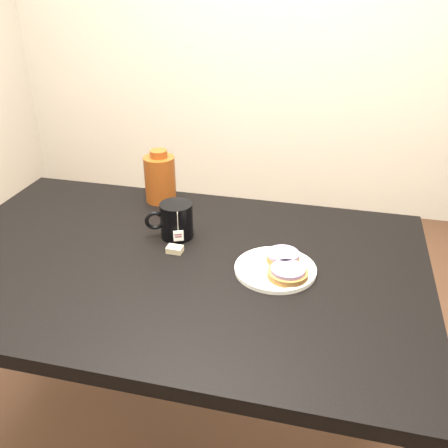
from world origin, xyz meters
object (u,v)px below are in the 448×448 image
object	(u,v)px
bagel_back	(283,257)
bagel_front	(288,273)
teabag_pouch	(175,249)
plate	(275,268)
mug	(176,220)
table	(176,285)
bagel_package	(160,178)

from	to	relation	value
bagel_back	bagel_front	bearing A→B (deg)	-73.03
bagel_front	teabag_pouch	world-z (taller)	bagel_front
bagel_back	bagel_front	size ratio (longest dim) A/B	1.09
plate	mug	bearing A→B (deg)	159.73
bagel_front	table	bearing A→B (deg)	175.54
plate	teabag_pouch	xyz separation A→B (m)	(-0.30, 0.03, 0.00)
plate	teabag_pouch	distance (m)	0.30
bagel_front	bagel_package	bearing A→B (deg)	141.60
mug	teabag_pouch	world-z (taller)	mug
table	mug	world-z (taller)	mug
plate	bagel_package	world-z (taller)	bagel_package
bagel_front	teabag_pouch	size ratio (longest dim) A/B	2.59
mug	bagel_package	xyz separation A→B (m)	(-0.14, 0.24, 0.03)
bagel_back	teabag_pouch	bearing A→B (deg)	-178.52
plate	bagel_front	xyz separation A→B (m)	(0.04, -0.04, 0.02)
mug	bagel_package	distance (m)	0.27
bagel_package	plate	bearing A→B (deg)	-37.79
teabag_pouch	bagel_package	world-z (taller)	bagel_package
plate	bagel_package	distance (m)	0.58
plate	bagel_package	bearing A→B (deg)	142.21
mug	teabag_pouch	xyz separation A→B (m)	(0.02, -0.09, -0.05)
mug	bagel_package	size ratio (longest dim) A/B	0.84
teabag_pouch	bagel_package	distance (m)	0.37
table	bagel_package	bearing A→B (deg)	115.29
bagel_back	bagel_front	distance (m)	0.08
plate	bagel_front	world-z (taller)	bagel_front
bagel_back	teabag_pouch	xyz separation A→B (m)	(-0.31, -0.01, -0.02)
bagel_back	teabag_pouch	distance (m)	0.31
table	teabag_pouch	xyz separation A→B (m)	(-0.01, 0.04, 0.09)
table	bagel_front	xyz separation A→B (m)	(0.32, -0.03, 0.11)
bagel_back	bagel_package	world-z (taller)	bagel_package
bagel_front	bagel_back	bearing A→B (deg)	106.97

